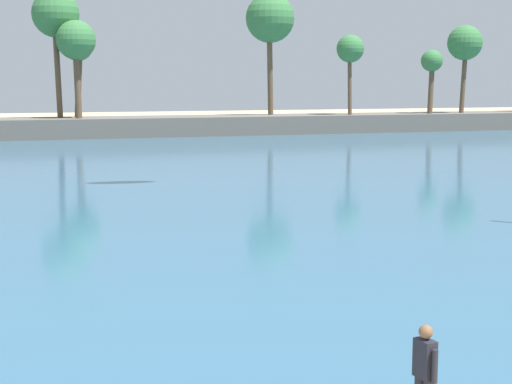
% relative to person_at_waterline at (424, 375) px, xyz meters
% --- Properties ---
extents(sea, '(220.00, 103.08, 0.06)m').
position_rel_person_at_waterline_xyz_m(sea, '(-1.57, 51.68, -0.86)').
color(sea, '#33607F').
rests_on(sea, ground).
extents(palm_headland, '(113.43, 6.21, 13.47)m').
position_rel_person_at_waterline_xyz_m(palm_headland, '(0.96, 63.20, 2.48)').
color(palm_headland, '#605B54').
rests_on(palm_headland, ground).
extents(person_at_waterline, '(0.25, 0.55, 1.67)m').
position_rel_person_at_waterline_xyz_m(person_at_waterline, '(0.00, 0.00, 0.00)').
color(person_at_waterline, '#23232D').
rests_on(person_at_waterline, ground).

